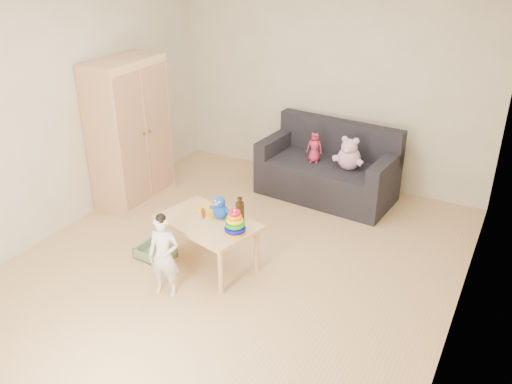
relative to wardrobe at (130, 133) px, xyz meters
The scene contains 13 objects.
room 1.91m from the wardrobe, 18.45° to the right, with size 4.50×4.50×4.50m.
wardrobe is the anchor object (origin of this frame).
sofa 2.36m from the wardrobe, 29.83° to the left, with size 1.57×0.78×0.44m, color black.
play_table 1.83m from the wardrobe, 27.14° to the right, with size 0.93×0.58×0.49m, color #D7B576.
storage_bin 1.57m from the wardrobe, 42.91° to the right, with size 0.35×0.27×0.11m, color gray, non-canonical shape.
toddler 2.03m from the wardrobe, 42.89° to the right, with size 0.28×0.19×0.76m, color silver.
pink_bear 2.51m from the wardrobe, 25.46° to the left, with size 0.29×0.24×0.33m, color #DAA0BB, non-canonical shape.
doll 2.13m from the wardrobe, 30.76° to the left, with size 0.18×0.12×0.35m, color #D1274F.
ring_stacker 2.08m from the wardrobe, 24.66° to the right, with size 0.20×0.20×0.23m.
brown_bottle 1.92m from the wardrobe, 19.41° to the right, with size 0.08×0.08×0.23m.
blue_plush 1.77m from the wardrobe, 22.86° to the right, with size 0.19×0.15×0.23m, color blue, non-canonical shape.
wooden_figure 1.69m from the wardrobe, 27.33° to the right, with size 0.04×0.04×0.11m, color brown, non-canonical shape.
yellow_book 1.64m from the wardrobe, 23.32° to the right, with size 0.22×0.22×0.02m, color yellow.
Camera 1 is at (2.25, -3.86, 2.93)m, focal length 38.00 mm.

